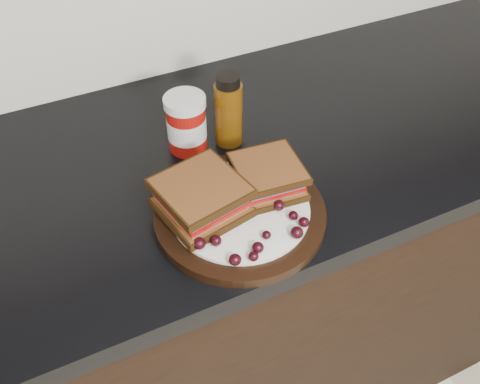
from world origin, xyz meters
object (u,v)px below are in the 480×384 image
object	(u,v)px
plate	(240,214)
sandwich_left	(201,198)
oil_bottle	(228,110)
condiment_jar	(186,123)

from	to	relation	value
plate	sandwich_left	bearing A→B (deg)	159.28
sandwich_left	oil_bottle	bearing A→B (deg)	41.86
sandwich_left	plate	bearing A→B (deg)	-32.45
sandwich_left	oil_bottle	distance (m)	0.21
condiment_jar	oil_bottle	size ratio (longest dim) A/B	0.78
oil_bottle	sandwich_left	bearing A→B (deg)	-126.41
sandwich_left	condiment_jar	size ratio (longest dim) A/B	1.13
plate	sandwich_left	size ratio (longest dim) A/B	2.24
condiment_jar	sandwich_left	bearing A→B (deg)	-104.41
sandwich_left	condiment_jar	world-z (taller)	condiment_jar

